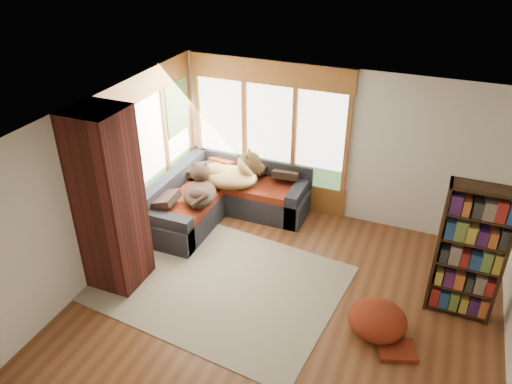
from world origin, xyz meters
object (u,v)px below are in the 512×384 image
Objects in this scene: pouf at (377,319)px; brick_chimney at (109,201)px; dog_tan at (233,173)px; dog_brindle at (200,188)px; sectional_sofa at (211,199)px; bookshelf at (470,253)px; area_rug at (220,283)px.

brick_chimney is at bearing -174.89° from pouf.
dog_tan is (-2.81, 1.86, 0.61)m from pouf.
pouf is at bearing -46.14° from dog_tan.
dog_tan is at bearing -53.55° from dog_brindle.
sectional_sofa is at bearing -18.64° from dog_brindle.
sectional_sofa is 1.92× the size of dog_tan.
bookshelf reaches higher than sectional_sofa.
dog_brindle is at bearing 157.83° from pouf.
sectional_sofa is 0.66× the size of area_rug.
brick_chimney is 1.37× the size of bookshelf.
brick_chimney reaches higher than area_rug.
bookshelf reaches higher than dog_tan.
pouf is at bearing -29.31° from sectional_sofa.
dog_tan is (0.82, 2.18, -0.47)m from brick_chimney.
dog_tan reaches higher than area_rug.
brick_chimney is 3.52× the size of pouf.
brick_chimney is 2.32m from sectional_sofa.
sectional_sofa is 4.25m from bookshelf.
area_rug is at bearing -166.95° from dog_brindle.
brick_chimney reaches higher than dog_tan.
bookshelf is (4.09, -0.95, 0.65)m from sectional_sofa.
sectional_sofa is at bearing 77.71° from brick_chimney.
bookshelf reaches higher than area_rug.
sectional_sofa is 0.65m from dog_tan.
dog_tan reaches higher than sectional_sofa.
bookshelf is at bearing 40.36° from pouf.
bookshelf is (3.16, 0.67, 0.95)m from area_rug.
dog_tan is 1.18× the size of dog_brindle.
dog_tan reaches higher than dog_brindle.
pouf is 3.42m from dog_tan.
brick_chimney reaches higher than pouf.
sectional_sofa is 1.89m from area_rug.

